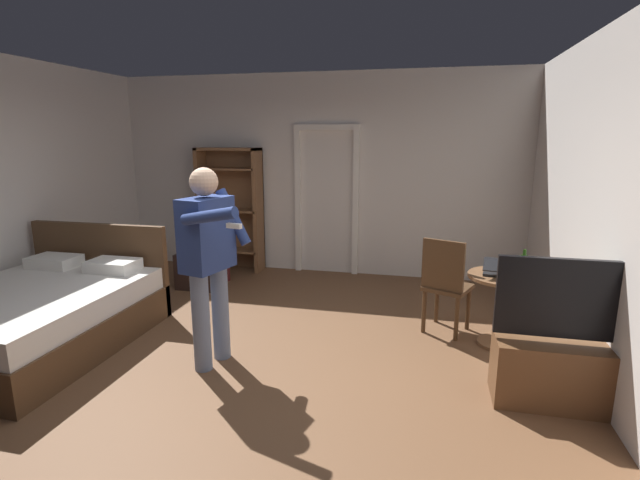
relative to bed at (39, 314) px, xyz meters
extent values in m
plane|color=brown|center=(2.00, -0.05, -0.30)|extent=(6.83, 6.83, 0.00)
cube|color=silver|center=(2.00, 3.12, 1.12)|extent=(6.07, 0.12, 2.84)
cube|color=white|center=(1.74, 3.04, 0.72)|extent=(0.08, 0.08, 2.05)
cube|color=white|center=(2.59, 3.04, 0.72)|extent=(0.08, 0.08, 2.05)
cube|color=white|center=(2.17, 3.04, 1.79)|extent=(0.93, 0.08, 0.08)
cube|color=#4C331E|center=(0.00, -0.08, -0.13)|extent=(1.66, 2.07, 0.35)
cube|color=silver|center=(0.00, -0.08, 0.16)|extent=(1.60, 2.01, 0.22)
cube|color=#4C331E|center=(0.00, 0.92, 0.21)|extent=(1.66, 0.08, 1.02)
cube|color=white|center=(-0.37, 0.66, 0.33)|extent=(0.50, 0.34, 0.12)
cube|color=white|center=(0.37, 0.66, 0.33)|extent=(0.50, 0.34, 0.12)
cube|color=brown|center=(0.31, 2.86, 0.60)|extent=(0.06, 0.32, 1.81)
cube|color=brown|center=(1.19, 2.86, 0.60)|extent=(0.06, 0.32, 1.81)
cube|color=brown|center=(0.75, 2.86, 1.49)|extent=(0.94, 0.32, 0.04)
cube|color=brown|center=(0.75, 3.01, 0.60)|extent=(0.94, 0.02, 1.81)
cube|color=brown|center=(0.75, 2.86, 0.00)|extent=(0.88, 0.32, 0.03)
cube|color=brown|center=(0.75, 2.86, 0.60)|extent=(0.88, 0.32, 0.03)
cube|color=brown|center=(0.75, 2.86, 1.20)|extent=(0.88, 0.32, 0.03)
cube|color=brown|center=(4.61, 0.00, -0.06)|extent=(0.96, 0.40, 0.49)
cube|color=black|center=(4.61, -0.02, 0.53)|extent=(1.01, 0.05, 0.59)
cube|color=#467279|center=(4.61, 0.01, 0.53)|extent=(0.95, 0.01, 0.53)
cylinder|color=brown|center=(4.32, 0.97, 0.03)|extent=(0.08, 0.08, 0.67)
cylinder|color=brown|center=(4.32, 0.97, -0.29)|extent=(0.40, 0.40, 0.03)
cylinder|color=brown|center=(4.32, 0.97, 0.38)|extent=(0.66, 0.66, 0.03)
cube|color=black|center=(4.29, 0.97, 0.41)|extent=(0.35, 0.27, 0.02)
cube|color=black|center=(4.27, 0.85, 0.52)|extent=(0.35, 0.24, 0.09)
cube|color=navy|center=(4.27, 0.86, 0.52)|extent=(0.31, 0.20, 0.07)
cylinder|color=#1F450F|center=(4.46, 0.89, 0.51)|extent=(0.06, 0.06, 0.22)
cylinder|color=#1F450F|center=(4.46, 0.89, 0.64)|extent=(0.03, 0.03, 0.05)
cylinder|color=#4C331E|center=(4.05, 1.29, -0.08)|extent=(0.04, 0.04, 0.45)
cylinder|color=#4C331E|center=(3.74, 1.42, -0.08)|extent=(0.04, 0.04, 0.45)
cylinder|color=#4C331E|center=(3.92, 0.98, -0.08)|extent=(0.04, 0.04, 0.45)
cylinder|color=#4C331E|center=(3.60, 1.11, -0.08)|extent=(0.04, 0.04, 0.45)
cube|color=#4C331E|center=(3.83, 1.20, 0.17)|extent=(0.55, 0.55, 0.04)
cube|color=#4C331E|center=(3.76, 1.04, 0.44)|extent=(0.40, 0.20, 0.50)
cylinder|color=slate|center=(1.83, 0.13, 0.13)|extent=(0.15, 0.15, 0.87)
cylinder|color=slate|center=(1.76, -0.11, 0.13)|extent=(0.15, 0.15, 0.87)
cube|color=navy|center=(1.80, 0.01, 0.87)|extent=(0.36, 0.50, 0.61)
sphere|color=#D8AD8C|center=(1.80, 0.01, 1.30)|extent=(0.23, 0.23, 0.23)
cylinder|color=navy|center=(1.94, 0.23, 0.98)|extent=(0.35, 0.17, 0.49)
cylinder|color=navy|center=(1.98, -0.30, 1.08)|extent=(0.52, 0.21, 0.18)
cube|color=white|center=(2.22, -0.38, 1.03)|extent=(0.13, 0.06, 0.04)
cube|color=#4C1919|center=(0.65, 2.20, -0.12)|extent=(0.61, 0.47, 0.36)
cube|color=black|center=(0.67, 1.89, -0.07)|extent=(0.51, 0.29, 0.47)
camera|label=1|loc=(3.58, -3.50, 1.67)|focal=26.26mm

